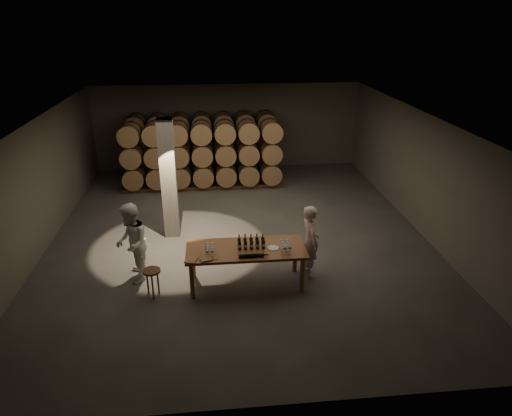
{
  "coord_description": "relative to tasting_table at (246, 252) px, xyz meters",
  "views": [
    {
      "loc": [
        -0.67,
        -11.24,
        5.62
      ],
      "look_at": [
        0.4,
        -0.78,
        1.1
      ],
      "focal_mm": 32.0,
      "sensor_mm": 36.0,
      "label": 1
    }
  ],
  "objects": [
    {
      "name": "bottle_cluster",
      "position": [
        0.12,
        0.03,
        0.21
      ],
      "size": [
        0.59,
        0.22,
        0.3
      ],
      "color": "black",
      "rests_on": "tasting_table"
    },
    {
      "name": "notebook_corner",
      "position": [
        -1.17,
        -0.41,
        0.12
      ],
      "size": [
        0.29,
        0.33,
        0.02
      ],
      "primitive_type": "cube",
      "rotation": [
        0.0,
        0.0,
        -0.26
      ],
      "color": "olive",
      "rests_on": "tasting_table"
    },
    {
      "name": "pen",
      "position": [
        -0.69,
        -0.45,
        0.11
      ],
      "size": [
        0.15,
        0.02,
        0.01
      ],
      "primitive_type": "cylinder",
      "rotation": [
        0.0,
        1.57,
        0.07
      ],
      "color": "black",
      "rests_on": "tasting_table"
    },
    {
      "name": "lying_bottles",
      "position": [
        0.09,
        -0.41,
        0.15
      ],
      "size": [
        0.63,
        0.08,
        0.08
      ],
      "color": "black",
      "rests_on": "tasting_table"
    },
    {
      "name": "person_man",
      "position": [
        1.47,
        0.24,
        0.07
      ],
      "size": [
        0.5,
        0.69,
        1.73
      ],
      "primitive_type": "imported",
      "rotation": [
        0.0,
        0.0,
        1.72
      ],
      "color": "silver",
      "rests_on": "ground"
    },
    {
      "name": "stool",
      "position": [
        -2.02,
        -0.27,
        -0.28
      ],
      "size": [
        0.38,
        0.38,
        0.63
      ],
      "rotation": [
        0.0,
        0.0,
        0.08
      ],
      "color": "brown",
      "rests_on": "ground"
    },
    {
      "name": "tasting_table",
      "position": [
        0.0,
        0.0,
        0.0
      ],
      "size": [
        2.6,
        1.1,
        0.9
      ],
      "color": "brown",
      "rests_on": "ground"
    },
    {
      "name": "room",
      "position": [
        -1.8,
        2.7,
        0.8
      ],
      "size": [
        12.0,
        12.0,
        12.0
      ],
      "color": "#4A4846",
      "rests_on": "ground"
    },
    {
      "name": "person_woman",
      "position": [
        -2.5,
        0.45,
        0.12
      ],
      "size": [
        0.78,
        0.96,
        1.84
      ],
      "primitive_type": "imported",
      "rotation": [
        0.0,
        0.0,
        -1.47
      ],
      "color": "white",
      "rests_on": "ground"
    },
    {
      "name": "barrel_stack_front",
      "position": [
        -0.96,
        6.3,
        0.4
      ],
      "size": [
        5.48,
        0.95,
        2.31
      ],
      "color": "brown",
      "rests_on": "ground"
    },
    {
      "name": "plate",
      "position": [
        0.59,
        -0.06,
        0.11
      ],
      "size": [
        0.25,
        0.25,
        0.01
      ],
      "primitive_type": "cylinder",
      "color": "white",
      "rests_on": "tasting_table"
    },
    {
      "name": "barrel_stack_back",
      "position": [
        -0.96,
        7.7,
        0.4
      ],
      "size": [
        5.48,
        0.95,
        2.31
      ],
      "color": "brown",
      "rests_on": "ground"
    },
    {
      "name": "glass_cluster_right",
      "position": [
        0.86,
        -0.15,
        0.23
      ],
      "size": [
        0.2,
        0.42,
        0.17
      ],
      "color": "silver",
      "rests_on": "tasting_table"
    },
    {
      "name": "glass_cluster_left",
      "position": [
        -0.78,
        -0.11,
        0.22
      ],
      "size": [
        0.19,
        0.41,
        0.16
      ],
      "color": "silver",
      "rests_on": "tasting_table"
    },
    {
      "name": "notebook_near",
      "position": [
        -0.87,
        -0.42,
        0.12
      ],
      "size": [
        0.27,
        0.24,
        0.03
      ],
      "primitive_type": "cube",
      "rotation": [
        0.0,
        0.0,
        0.32
      ],
      "color": "olive",
      "rests_on": "tasting_table"
    }
  ]
}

